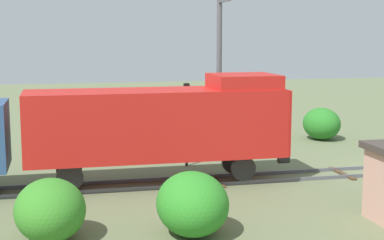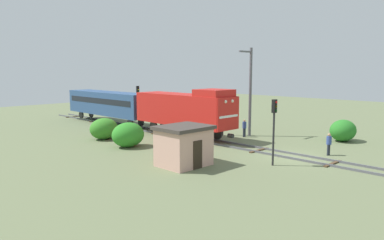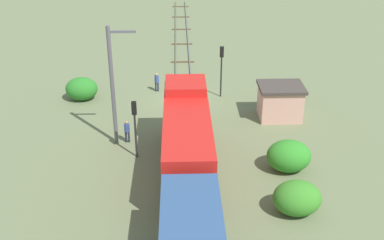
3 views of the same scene
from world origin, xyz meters
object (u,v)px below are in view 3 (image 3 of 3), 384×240
at_px(traffic_signal_mid, 135,119).
at_px(worker_by_signal, 127,130).
at_px(locomotive, 187,133).
at_px(relay_hut, 280,101).
at_px(catenary_mast, 113,84).
at_px(worker_near_track, 157,81).
at_px(traffic_signal_near, 221,62).

height_order(traffic_signal_mid, worker_by_signal, traffic_signal_mid).
distance_m(locomotive, relay_hut, 10.77).
relative_size(catenary_mast, relay_hut, 2.45).
height_order(catenary_mast, relay_hut, catenary_mast).
relative_size(locomotive, worker_near_track, 6.82).
bearing_deg(relay_hut, worker_near_track, -29.68).
bearing_deg(traffic_signal_near, worker_by_signal, 47.23).
xyz_separation_m(worker_near_track, relay_hut, (-9.90, 5.64, 0.40)).
xyz_separation_m(worker_near_track, worker_by_signal, (1.80, 9.34, 0.00)).
bearing_deg(worker_by_signal, catenary_mast, 51.30).
height_order(traffic_signal_mid, catenary_mast, catenary_mast).
distance_m(traffic_signal_near, relay_hut, 6.33).
xyz_separation_m(traffic_signal_near, catenary_mast, (8.14, 7.97, 1.41)).
bearing_deg(traffic_signal_mid, traffic_signal_near, -123.29).
distance_m(traffic_signal_mid, worker_near_track, 11.58).
bearing_deg(worker_by_signal, worker_near_track, -47.03).
xyz_separation_m(traffic_signal_near, worker_near_track, (5.60, -1.34, -2.13)).
distance_m(traffic_signal_near, traffic_signal_mid, 12.03).
relative_size(worker_near_track, relay_hut, 0.49).
relative_size(worker_near_track, worker_by_signal, 1.00).
xyz_separation_m(worker_by_signal, relay_hut, (-11.70, -3.69, 0.40)).
height_order(traffic_signal_mid, relay_hut, traffic_signal_mid).
bearing_deg(traffic_signal_near, locomotive, 74.96).
xyz_separation_m(catenary_mast, relay_hut, (-12.44, -3.66, -3.14)).
height_order(traffic_signal_near, traffic_signal_mid, traffic_signal_near).
xyz_separation_m(traffic_signal_mid, worker_by_signal, (0.80, -2.05, -1.87)).
height_order(worker_near_track, relay_hut, relay_hut).
distance_m(traffic_signal_near, catenary_mast, 11.48).
relative_size(worker_near_track, catenary_mast, 0.20).
xyz_separation_m(traffic_signal_mid, relay_hut, (-10.90, -5.74, -1.48)).
height_order(traffic_signal_near, catenary_mast, catenary_mast).
bearing_deg(locomotive, worker_by_signal, -42.92).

